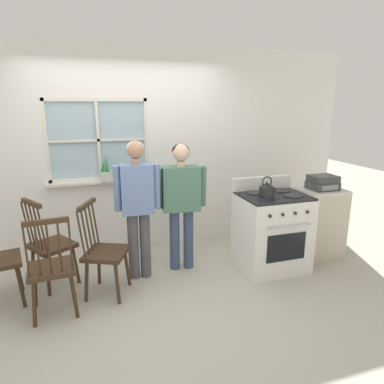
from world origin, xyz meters
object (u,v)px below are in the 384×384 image
object	(u,v)px
person_teen_center	(181,195)
side_counter	(318,222)
person_elderly_left	(137,200)
potted_plant	(106,173)
chair_by_window	(52,269)
chair_near_wall	(50,246)
kettle	(267,190)
chair_near_stove	(104,253)
stove	(271,231)
stereo	(323,183)

from	to	relation	value
person_teen_center	side_counter	world-z (taller)	person_teen_center
person_elderly_left	potted_plant	distance (m)	0.89
chair_by_window	chair_near_wall	size ratio (longest dim) A/B	1.00
kettle	person_teen_center	bearing A→B (deg)	152.28
chair_near_stove	side_counter	world-z (taller)	chair_near_stove
chair_by_window	chair_near_stove	distance (m)	0.54
chair_by_window	chair_near_wall	distance (m)	0.59
person_teen_center	stove	size ratio (longest dim) A/B	1.41
person_elderly_left	kettle	size ratio (longest dim) A/B	6.39
potted_plant	stereo	bearing A→B (deg)	-20.01
chair_near_stove	person_elderly_left	world-z (taller)	person_elderly_left
side_counter	stereo	bearing A→B (deg)	-90.00
potted_plant	chair_near_stove	bearing A→B (deg)	-97.32
chair_near_wall	kettle	world-z (taller)	kettle
chair_near_wall	stove	world-z (taller)	stove
potted_plant	stereo	xyz separation A→B (m)	(2.61, -0.95, -0.10)
chair_by_window	potted_plant	world-z (taller)	potted_plant
person_teen_center	potted_plant	bearing A→B (deg)	142.42
person_teen_center	potted_plant	xyz separation A→B (m)	(-0.79, 0.76, 0.16)
person_elderly_left	chair_near_wall	bearing A→B (deg)	176.42
chair_by_window	person_elderly_left	distance (m)	1.12
chair_near_wall	stereo	distance (m)	3.34
chair_near_wall	stove	bearing A→B (deg)	-129.95
chair_near_wall	person_elderly_left	bearing A→B (deg)	-128.66
person_elderly_left	side_counter	distance (m)	2.39
side_counter	stereo	distance (m)	0.54
chair_near_stove	stereo	xyz separation A→B (m)	(2.75, 0.13, 0.53)
chair_by_window	chair_near_wall	bearing A→B (deg)	-89.77
stereo	stove	bearing A→B (deg)	-170.34
person_elderly_left	potted_plant	world-z (taller)	person_elderly_left
stove	stereo	bearing A→B (deg)	9.66
chair_by_window	side_counter	distance (m)	3.26
chair_near_stove	potted_plant	distance (m)	1.25
stereo	chair_near_wall	bearing A→B (deg)	175.90
chair_near_stove	stove	xyz separation A→B (m)	(1.96, -0.01, 0.01)
chair_by_window	person_teen_center	bearing A→B (deg)	-164.03
chair_by_window	stove	bearing A→B (deg)	-179.78
person_teen_center	kettle	size ratio (longest dim) A/B	6.17
chair_near_wall	side_counter	size ratio (longest dim) A/B	1.11
stove	chair_near_stove	bearing A→B (deg)	179.83
kettle	side_counter	xyz separation A→B (m)	(0.96, 0.29, -0.57)
chair_near_wall	kettle	distance (m)	2.45
person_teen_center	stove	distance (m)	1.17
chair_near_stove	potted_plant	world-z (taller)	potted_plant
chair_near_wall	chair_near_stove	xyz separation A→B (m)	(0.55, -0.36, 0.00)
kettle	potted_plant	bearing A→B (deg)	143.63
chair_near_wall	kettle	size ratio (longest dim) A/B	4.06
person_elderly_left	kettle	xyz separation A→B (m)	(1.38, -0.38, 0.09)
chair_by_window	kettle	xyz separation A→B (m)	(2.28, 0.09, 0.56)
person_elderly_left	side_counter	world-z (taller)	person_elderly_left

